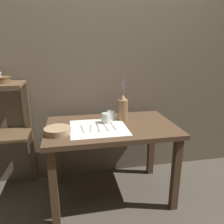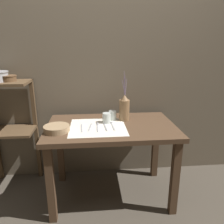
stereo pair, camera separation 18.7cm
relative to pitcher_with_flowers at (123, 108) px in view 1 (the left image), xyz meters
name	(u,v)px [view 1 (the left image)]	position (x,y,z in m)	size (l,w,h in m)	color
ground_plane	(111,194)	(-0.13, -0.12, -0.82)	(12.00, 12.00, 0.00)	#473F35
stone_wall_back	(102,64)	(-0.13, 0.34, 0.38)	(7.00, 0.06, 2.40)	#6B5E4C
wooden_table	(111,136)	(-0.13, -0.12, -0.22)	(1.12, 0.70, 0.71)	#4C3523
wooden_shelf_unit	(3,118)	(-1.09, 0.17, -0.08)	(0.45, 0.32, 1.07)	brown
linen_cloth	(98,128)	(-0.25, -0.16, -0.11)	(0.47, 0.45, 0.00)	silver
pitcher_with_flowers	(123,108)	(0.00, 0.00, 0.00)	(0.09, 0.09, 0.45)	olive
wooden_bowl	(58,131)	(-0.58, -0.23, -0.09)	(0.21, 0.21, 0.05)	#9E7F5B
glass_tumbler_near	(106,118)	(-0.17, -0.06, -0.07)	(0.08, 0.08, 0.09)	silver
glass_tumbler_far	(111,115)	(-0.11, 0.02, -0.07)	(0.07, 0.07, 0.09)	silver
fork_outer	(83,129)	(-0.39, -0.18, -0.11)	(0.02, 0.18, 0.00)	#A8A8AD
fork_inner	(91,128)	(-0.32, -0.17, -0.11)	(0.04, 0.18, 0.00)	#A8A8AD
spoon_outer	(98,126)	(-0.25, -0.13, -0.11)	(0.02, 0.19, 0.02)	#A8A8AD
knife_center	(106,127)	(-0.19, -0.17, -0.11)	(0.03, 0.18, 0.00)	#A8A8AD
spoon_inner	(112,124)	(-0.12, -0.11, -0.11)	(0.03, 0.19, 0.02)	#A8A8AD
metal_pot_small	(2,80)	(-1.03, 0.13, 0.28)	(0.14, 0.14, 0.05)	brown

